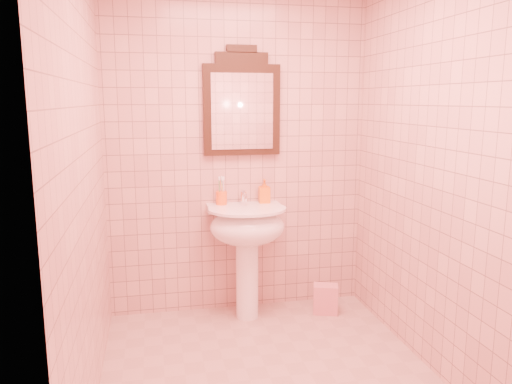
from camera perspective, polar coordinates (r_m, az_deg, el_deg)
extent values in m
plane|color=tan|center=(3.21, 1.64, -20.46)|extent=(2.20, 2.20, 0.00)
cube|color=#D49E93|center=(3.85, -2.07, 4.51)|extent=(2.00, 0.02, 2.50)
cylinder|color=white|center=(3.85, -1.02, -9.28)|extent=(0.17, 0.17, 0.70)
ellipsoid|color=white|center=(3.72, -0.98, -4.01)|extent=(0.56, 0.46, 0.28)
cube|color=white|center=(3.85, -1.45, -1.75)|extent=(0.56, 0.15, 0.05)
cylinder|color=white|center=(3.69, -0.99, -1.98)|extent=(0.58, 0.58, 0.02)
cylinder|color=white|center=(3.83, -1.45, -0.66)|extent=(0.04, 0.04, 0.09)
cylinder|color=white|center=(3.77, -1.30, -0.29)|extent=(0.02, 0.10, 0.02)
cylinder|color=white|center=(3.73, -1.16, -0.73)|extent=(0.02, 0.02, 0.04)
cube|color=white|center=(3.83, -1.48, 0.18)|extent=(0.01, 0.07, 0.01)
cube|color=black|center=(3.81, -1.64, 9.34)|extent=(0.58, 0.05, 0.68)
cube|color=black|center=(3.82, -1.67, 15.06)|extent=(0.40, 0.05, 0.08)
cube|color=black|center=(3.83, -1.67, 16.04)|extent=(0.23, 0.05, 0.06)
cube|color=white|center=(3.78, -1.56, 9.18)|extent=(0.47, 0.01, 0.56)
cylinder|color=#FF5D15|center=(3.80, -3.97, -0.70)|extent=(0.08, 0.08, 0.10)
cylinder|color=silver|center=(3.80, -3.70, -0.04)|extent=(0.01, 0.01, 0.19)
cylinder|color=#338CD8|center=(3.81, -3.93, 0.00)|extent=(0.01, 0.01, 0.19)
cylinder|color=#E5334C|center=(3.80, -4.23, -0.03)|extent=(0.01, 0.01, 0.19)
cylinder|color=#3FBF59|center=(3.78, -4.19, -0.09)|extent=(0.01, 0.01, 0.19)
cylinder|color=#D8CC4C|center=(3.78, -3.86, -0.09)|extent=(0.01, 0.01, 0.19)
imported|color=orange|center=(3.86, 0.96, 0.10)|extent=(0.09, 0.09, 0.19)
cube|color=#CD797F|center=(4.03, 7.95, -12.01)|extent=(0.22, 0.18, 0.23)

